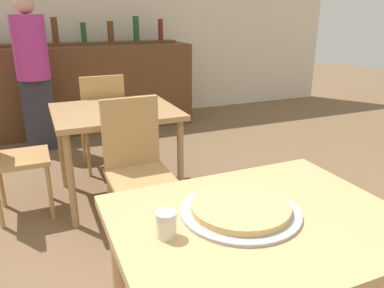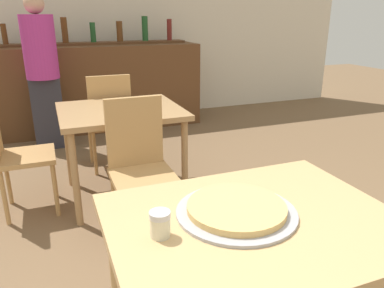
{
  "view_description": "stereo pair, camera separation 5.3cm",
  "coord_description": "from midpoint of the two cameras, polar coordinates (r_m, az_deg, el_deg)",
  "views": [
    {
      "loc": [
        -0.67,
        -0.96,
        1.44
      ],
      "look_at": [
        -0.02,
        0.55,
        0.86
      ],
      "focal_mm": 35.0,
      "sensor_mm": 36.0,
      "label": 1
    },
    {
      "loc": [
        -0.62,
        -0.99,
        1.44
      ],
      "look_at": [
        -0.02,
        0.55,
        0.86
      ],
      "focal_mm": 35.0,
      "sensor_mm": 36.0,
      "label": 2
    }
  ],
  "objects": [
    {
      "name": "person_standing",
      "position": [
        4.35,
        -23.37,
        10.39
      ],
      "size": [
        0.34,
        0.34,
        1.63
      ],
      "color": "#2D2D38",
      "rests_on": "ground_plane"
    },
    {
      "name": "chair_far_side_front",
      "position": [
        2.49,
        -9.18,
        -2.45
      ],
      "size": [
        0.4,
        0.4,
        0.93
      ],
      "color": "tan",
      "rests_on": "ground_plane"
    },
    {
      "name": "chair_far_side_left",
      "position": [
        2.99,
        -27.02,
        -0.65
      ],
      "size": [
        0.4,
        0.4,
        0.93
      ],
      "rotation": [
        0.0,
        0.0,
        1.57
      ],
      "color": "tan",
      "rests_on": "ground_plane"
    },
    {
      "name": "bar_counter",
      "position": [
        5.02,
        -15.54,
        8.17
      ],
      "size": [
        2.6,
        0.56,
        1.06
      ],
      "color": "brown",
      "rests_on": "ground_plane"
    },
    {
      "name": "dining_table_far",
      "position": [
        2.99,
        -12.09,
        3.58
      ],
      "size": [
        0.93,
        0.83,
        0.74
      ],
      "color": "#A87F51",
      "rests_on": "ground_plane"
    },
    {
      "name": "dining_table_near",
      "position": [
        1.4,
        8.96,
        -14.2
      ],
      "size": [
        1.01,
        0.79,
        0.76
      ],
      "color": "tan",
      "rests_on": "ground_plane"
    },
    {
      "name": "cheese_shaker",
      "position": [
        1.22,
        -5.22,
        -12.11
      ],
      "size": [
        0.07,
        0.07,
        0.09
      ],
      "color": "beige",
      "rests_on": "dining_table_near"
    },
    {
      "name": "wall_back",
      "position": [
        5.44,
        -17.21,
        18.05
      ],
      "size": [
        8.0,
        0.05,
        2.8
      ],
      "color": "silver",
      "rests_on": "ground_plane"
    },
    {
      "name": "chair_far_side_back",
      "position": [
        3.58,
        -13.84,
        3.93
      ],
      "size": [
        0.4,
        0.4,
        0.93
      ],
      "rotation": [
        0.0,
        0.0,
        3.14
      ],
      "color": "tan",
      "rests_on": "ground_plane"
    },
    {
      "name": "bar_back_shelf",
      "position": [
        5.09,
        -16.26,
        15.13
      ],
      "size": [
        2.39,
        0.24,
        0.34
      ],
      "color": "brown",
      "rests_on": "bar_counter"
    },
    {
      "name": "pizza_tray",
      "position": [
        1.36,
        6.26,
        -9.8
      ],
      "size": [
        0.43,
        0.43,
        0.04
      ],
      "color": "#A3A3A8",
      "rests_on": "dining_table_near"
    }
  ]
}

